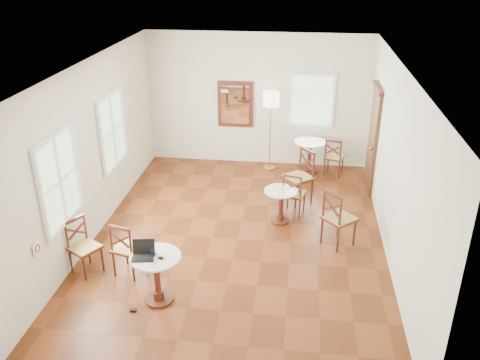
% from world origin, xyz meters
% --- Properties ---
extents(ground, '(7.00, 7.00, 0.00)m').
position_xyz_m(ground, '(0.00, 0.00, 0.00)').
color(ground, '#612A10').
rests_on(ground, ground).
extents(room_shell, '(5.02, 7.02, 3.01)m').
position_xyz_m(room_shell, '(-0.06, 0.27, 1.89)').
color(room_shell, beige).
rests_on(room_shell, ground).
extents(cafe_table_near, '(0.71, 0.71, 0.76)m').
position_xyz_m(cafe_table_near, '(-0.92, -1.80, 0.47)').
color(cafe_table_near, '#491E12').
rests_on(cafe_table_near, ground).
extents(cafe_table_mid, '(0.61, 0.61, 0.64)m').
position_xyz_m(cafe_table_mid, '(0.70, 0.72, 0.40)').
color(cafe_table_mid, '#491E12').
rests_on(cafe_table_mid, ground).
extents(cafe_table_back, '(0.70, 0.70, 0.74)m').
position_xyz_m(cafe_table_back, '(1.22, 3.04, 0.46)').
color(cafe_table_back, '#491E12').
rests_on(cafe_table_back, ground).
extents(chair_near_a, '(0.51, 0.51, 0.91)m').
position_xyz_m(chair_near_a, '(-1.55, -1.20, 0.45)').
color(chair_near_a, '#491E12').
rests_on(chair_near_a, ground).
extents(chair_near_b, '(0.56, 0.56, 0.89)m').
position_xyz_m(chair_near_b, '(-2.24, -1.23, 0.45)').
color(chair_near_b, '#491E12').
rests_on(chair_near_b, ground).
extents(chair_mid_a, '(0.49, 0.49, 0.87)m').
position_xyz_m(chair_mid_a, '(0.92, 1.02, 0.43)').
color(chair_mid_a, '#491E12').
rests_on(chair_mid_a, ground).
extents(chair_mid_b, '(0.67, 0.67, 1.02)m').
position_xyz_m(chair_mid_b, '(1.69, 0.05, 0.51)').
color(chair_mid_b, '#491E12').
rests_on(chair_mid_b, ground).
extents(chair_back_a, '(0.50, 0.50, 0.87)m').
position_xyz_m(chair_back_a, '(1.76, 2.97, 0.43)').
color(chair_back_a, '#491E12').
rests_on(chair_back_a, ground).
extents(chair_back_b, '(0.70, 0.70, 1.07)m').
position_xyz_m(chair_back_b, '(1.01, 1.60, 0.53)').
color(chair_back_b, '#491E12').
rests_on(chair_back_b, ground).
extents(floor_lamp, '(0.35, 0.35, 1.80)m').
position_xyz_m(floor_lamp, '(0.32, 3.15, 1.52)').
color(floor_lamp, '#BF8C3F').
rests_on(floor_lamp, ground).
extents(laptop, '(0.35, 0.30, 0.22)m').
position_xyz_m(laptop, '(-1.08, -1.82, 0.81)').
color(laptop, black).
rests_on(laptop, cafe_table_near).
extents(mouse, '(0.11, 0.09, 0.03)m').
position_xyz_m(mouse, '(-0.83, -1.86, 0.77)').
color(mouse, black).
rests_on(mouse, cafe_table_near).
extents(navy_mug, '(0.10, 0.07, 0.08)m').
position_xyz_m(navy_mug, '(-0.96, -1.76, 0.80)').
color(navy_mug, black).
rests_on(navy_mug, cafe_table_near).
extents(water_glass, '(0.06, 0.06, 0.10)m').
position_xyz_m(water_glass, '(-0.86, -1.99, 0.80)').
color(water_glass, white).
rests_on(water_glass, cafe_table_near).
extents(power_adapter, '(0.09, 0.05, 0.03)m').
position_xyz_m(power_adapter, '(-1.21, -2.09, 0.02)').
color(power_adapter, black).
rests_on(power_adapter, ground).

